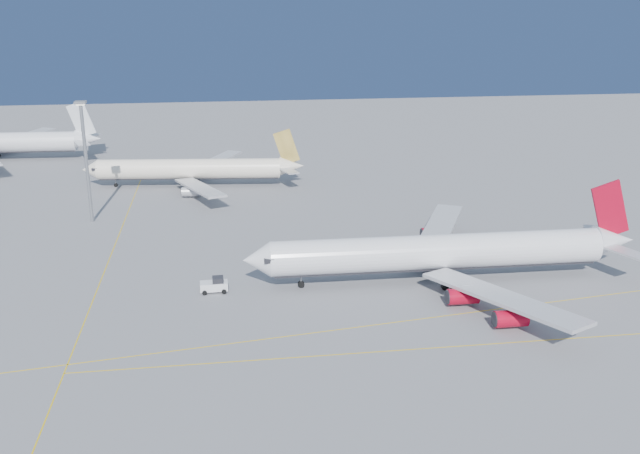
{
  "coord_description": "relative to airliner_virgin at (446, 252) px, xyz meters",
  "views": [
    {
      "loc": [
        -18.59,
        -101.32,
        46.76
      ],
      "look_at": [
        -0.7,
        22.29,
        7.0
      ],
      "focal_mm": 40.0,
      "sensor_mm": 36.0,
      "label": 1
    }
  ],
  "objects": [
    {
      "name": "airliner_etihad",
      "position": [
        -44.7,
        73.52,
        -0.58
      ],
      "size": [
        58.12,
        53.4,
        15.16
      ],
      "rotation": [
        0.0,
        0.0,
        -0.11
      ],
      "color": "white",
      "rests_on": "ground"
    },
    {
      "name": "ground",
      "position": [
        -19.59,
        -10.49,
        -5.19
      ],
      "size": [
        500.0,
        500.0,
        0.0
      ],
      "primitive_type": "plane",
      "color": "slate",
      "rests_on": "ground"
    },
    {
      "name": "light_mast",
      "position": [
        -66.62,
        44.89,
        10.49
      ],
      "size": [
        2.3,
        2.3,
        26.57
      ],
      "color": "gray",
      "rests_on": "ground"
    },
    {
      "name": "pushback_tug",
      "position": [
        -39.8,
        0.54,
        -3.99
      ],
      "size": [
        4.64,
        2.89,
        2.58
      ],
      "rotation": [
        0.0,
        0.0,
        0.02
      ],
      "color": "white",
      "rests_on": "ground"
    },
    {
      "name": "airliner_virgin",
      "position": [
        0.0,
        0.0,
        0.0
      ],
      "size": [
        69.65,
        62.72,
        17.22
      ],
      "rotation": [
        0.0,
        0.0,
        -0.01
      ],
      "color": "white",
      "rests_on": "ground"
    },
    {
      "name": "taxiway_lines",
      "position": [
        -34.31,
        -4.14,
        -5.18
      ],
      "size": [
        118.86,
        140.0,
        0.02
      ],
      "color": "gold",
      "rests_on": "ground"
    }
  ]
}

